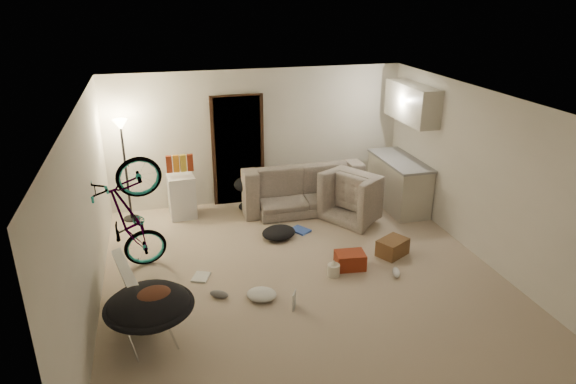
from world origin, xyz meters
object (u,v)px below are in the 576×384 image
object	(u,v)px
kitchen_counter	(398,184)
mini_fridge	(182,196)
saucer_chair	(150,313)
tv_box	(133,289)
drink_case_a	(392,247)
floor_lamp	(123,149)
juicer	(334,269)
bicycle	(133,242)
drink_case_b	(350,260)
armchair	(361,199)
sofa	(300,190)

from	to	relation	value
kitchen_counter	mini_fridge	size ratio (longest dim) A/B	1.95
kitchen_counter	saucer_chair	distance (m)	5.43
tv_box	drink_case_a	world-z (taller)	tv_box
floor_lamp	mini_fridge	distance (m)	1.29
mini_fridge	juicer	distance (m)	3.29
bicycle	drink_case_b	distance (m)	3.13
saucer_chair	tv_box	size ratio (longest dim) A/B	0.96
kitchen_counter	juicer	world-z (taller)	kitchen_counter
tv_box	drink_case_b	xyz separation A→B (m)	(3.03, 0.37, -0.22)
kitchen_counter	bicycle	size ratio (longest dim) A/B	0.84
saucer_chair	drink_case_b	world-z (taller)	saucer_chair
saucer_chair	drink_case_a	size ratio (longest dim) A/B	2.22
armchair	tv_box	size ratio (longest dim) A/B	0.95
bicycle	saucer_chair	bearing A→B (deg)	178.91
juicer	drink_case_a	bearing A→B (deg)	18.24
mini_fridge	drink_case_a	distance (m)	3.79
drink_case_b	bicycle	bearing A→B (deg)	172.89
tv_box	juicer	world-z (taller)	tv_box
sofa	mini_fridge	size ratio (longest dim) A/B	2.88
armchair	drink_case_a	xyz separation A→B (m)	(-0.08, -1.49, -0.19)
bicycle	drink_case_a	xyz separation A→B (m)	(3.80, -0.51, -0.34)
armchair	tv_box	world-z (taller)	tv_box
kitchen_counter	saucer_chair	bearing A→B (deg)	-146.50
kitchen_counter	drink_case_b	distance (m)	2.60
armchair	saucer_chair	distance (m)	4.60
drink_case_b	juicer	distance (m)	0.34
mini_fridge	juicer	size ratio (longest dim) A/B	3.00
kitchen_counter	drink_case_b	size ratio (longest dim) A/B	3.55
mini_fridge	floor_lamp	bearing A→B (deg)	169.95
armchair	drink_case_a	bearing A→B (deg)	144.45
bicycle	drink_case_b	xyz separation A→B (m)	(3.03, -0.72, -0.35)
bicycle	drink_case_a	size ratio (longest dim) A/B	3.95
bicycle	juicer	distance (m)	2.88
bicycle	tv_box	bearing A→B (deg)	172.34
kitchen_counter	sofa	world-z (taller)	kitchen_counter
sofa	saucer_chair	world-z (taller)	saucer_chair
armchair	drink_case_b	distance (m)	1.91
floor_lamp	saucer_chair	xyz separation A→B (m)	(0.30, -3.65, -0.88)
floor_lamp	drink_case_b	bearing A→B (deg)	-39.66
kitchen_counter	armchair	bearing A→B (deg)	-163.63
floor_lamp	drink_case_b	size ratio (longest dim) A/B	4.29
saucer_chair	juicer	bearing A→B (deg)	19.61
tv_box	drink_case_a	bearing A→B (deg)	-4.88
drink_case_b	armchair	bearing A→B (deg)	69.39
saucer_chair	drink_case_b	size ratio (longest dim) A/B	2.38
bicycle	mini_fridge	distance (m)	1.95
sofa	drink_case_b	xyz separation A→B (m)	(0.08, -2.39, -0.20)
floor_lamp	juicer	world-z (taller)	floor_lamp
floor_lamp	sofa	world-z (taller)	floor_lamp
floor_lamp	drink_case_a	world-z (taller)	floor_lamp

